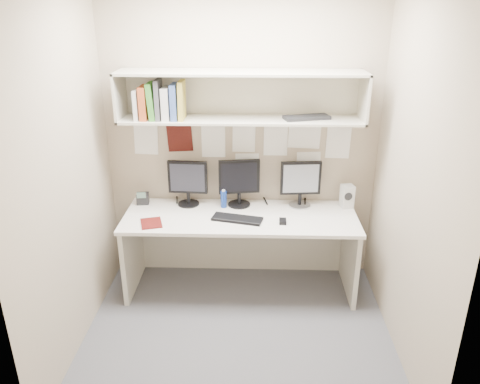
{
  "coord_description": "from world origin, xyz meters",
  "views": [
    {
      "loc": [
        0.11,
        -2.99,
        2.45
      ],
      "look_at": [
        0.01,
        0.35,
        1.07
      ],
      "focal_mm": 35.0,
      "sensor_mm": 36.0,
      "label": 1
    }
  ],
  "objects_px": {
    "monitor_right": "(301,182)",
    "keyboard": "(237,219)",
    "desk": "(240,252)",
    "desk_phone": "(143,198)",
    "monitor_left": "(188,181)",
    "speaker": "(347,196)",
    "maroon_notebook": "(151,223)",
    "monitor_center": "(239,180)"
  },
  "relations": [
    {
      "from": "desk",
      "to": "monitor_right",
      "type": "height_order",
      "value": "monitor_right"
    },
    {
      "from": "desk",
      "to": "monitor_center",
      "type": "xyz_separation_m",
      "value": [
        -0.02,
        0.22,
        0.6
      ]
    },
    {
      "from": "monitor_left",
      "to": "maroon_notebook",
      "type": "relative_size",
      "value": 2.01
    },
    {
      "from": "monitor_left",
      "to": "speaker",
      "type": "relative_size",
      "value": 1.98
    },
    {
      "from": "monitor_right",
      "to": "desk_phone",
      "type": "bearing_deg",
      "value": 175.13
    },
    {
      "from": "monitor_left",
      "to": "maroon_notebook",
      "type": "height_order",
      "value": "monitor_left"
    },
    {
      "from": "desk_phone",
      "to": "monitor_center",
      "type": "bearing_deg",
      "value": -6.23
    },
    {
      "from": "desk",
      "to": "desk_phone",
      "type": "bearing_deg",
      "value": 166.37
    },
    {
      "from": "maroon_notebook",
      "to": "monitor_right",
      "type": "bearing_deg",
      "value": 1.62
    },
    {
      "from": "monitor_right",
      "to": "speaker",
      "type": "relative_size",
      "value": 2.01
    },
    {
      "from": "keyboard",
      "to": "maroon_notebook",
      "type": "xyz_separation_m",
      "value": [
        -0.71,
        -0.09,
        -0.0
      ]
    },
    {
      "from": "monitor_right",
      "to": "desk_phone",
      "type": "relative_size",
      "value": 3.24
    },
    {
      "from": "keyboard",
      "to": "speaker",
      "type": "height_order",
      "value": "speaker"
    },
    {
      "from": "monitor_right",
      "to": "desk_phone",
      "type": "xyz_separation_m",
      "value": [
        -1.42,
        -0.0,
        -0.18
      ]
    },
    {
      "from": "monitor_left",
      "to": "monitor_center",
      "type": "relative_size",
      "value": 0.96
    },
    {
      "from": "monitor_center",
      "to": "keyboard",
      "type": "xyz_separation_m",
      "value": [
        -0.01,
        -0.32,
        -0.22
      ]
    },
    {
      "from": "monitor_center",
      "to": "maroon_notebook",
      "type": "distance_m",
      "value": 0.86
    },
    {
      "from": "desk",
      "to": "speaker",
      "type": "bearing_deg",
      "value": 11.93
    },
    {
      "from": "monitor_center",
      "to": "keyboard",
      "type": "distance_m",
      "value": 0.39
    },
    {
      "from": "keyboard",
      "to": "maroon_notebook",
      "type": "height_order",
      "value": "keyboard"
    },
    {
      "from": "monitor_center",
      "to": "maroon_notebook",
      "type": "bearing_deg",
      "value": -159.07
    },
    {
      "from": "desk",
      "to": "keyboard",
      "type": "distance_m",
      "value": 0.39
    },
    {
      "from": "monitor_left",
      "to": "desk_phone",
      "type": "height_order",
      "value": "monitor_left"
    },
    {
      "from": "monitor_left",
      "to": "maroon_notebook",
      "type": "bearing_deg",
      "value": -118.71
    },
    {
      "from": "speaker",
      "to": "desk",
      "type": "bearing_deg",
      "value": -179.25
    },
    {
      "from": "maroon_notebook",
      "to": "desk_phone",
      "type": "relative_size",
      "value": 1.58
    },
    {
      "from": "monitor_center",
      "to": "monitor_right",
      "type": "relative_size",
      "value": 1.02
    },
    {
      "from": "monitor_center",
      "to": "desk",
      "type": "bearing_deg",
      "value": -94.46
    },
    {
      "from": "desk",
      "to": "monitor_left",
      "type": "height_order",
      "value": "monitor_left"
    },
    {
      "from": "desk",
      "to": "maroon_notebook",
      "type": "xyz_separation_m",
      "value": [
        -0.73,
        -0.19,
        0.37
      ]
    },
    {
      "from": "monitor_center",
      "to": "maroon_notebook",
      "type": "xyz_separation_m",
      "value": [
        -0.71,
        -0.41,
        -0.23
      ]
    },
    {
      "from": "desk",
      "to": "desk_phone",
      "type": "relative_size",
      "value": 15.62
    },
    {
      "from": "monitor_center",
      "to": "desk_phone",
      "type": "relative_size",
      "value": 3.31
    },
    {
      "from": "monitor_right",
      "to": "keyboard",
      "type": "distance_m",
      "value": 0.67
    },
    {
      "from": "monitor_right",
      "to": "keyboard",
      "type": "bearing_deg",
      "value": -154.88
    },
    {
      "from": "monitor_center",
      "to": "desk_phone",
      "type": "distance_m",
      "value": 0.89
    },
    {
      "from": "keyboard",
      "to": "maroon_notebook",
      "type": "distance_m",
      "value": 0.71
    },
    {
      "from": "keyboard",
      "to": "desk",
      "type": "bearing_deg",
      "value": 89.61
    },
    {
      "from": "desk",
      "to": "speaker",
      "type": "relative_size",
      "value": 9.69
    },
    {
      "from": "maroon_notebook",
      "to": "monitor_center",
      "type": "bearing_deg",
      "value": 13.44
    },
    {
      "from": "monitor_left",
      "to": "monitor_center",
      "type": "xyz_separation_m",
      "value": [
        0.46,
        -0.0,
        0.01
      ]
    },
    {
      "from": "speaker",
      "to": "monitor_center",
      "type": "bearing_deg",
      "value": 167.58
    }
  ]
}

